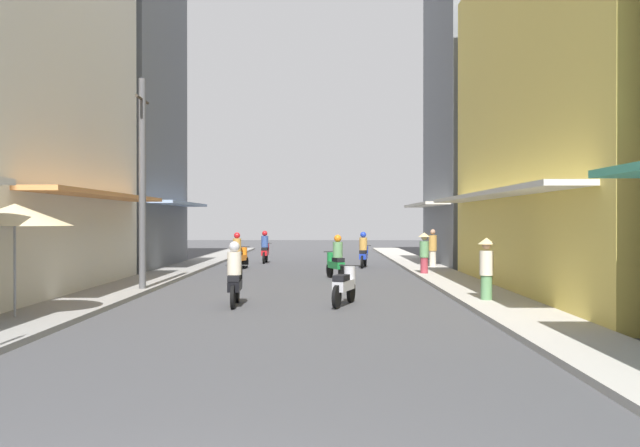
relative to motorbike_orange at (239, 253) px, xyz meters
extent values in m
plane|color=#424244|center=(2.80, -6.47, -0.70)|extent=(95.67, 95.67, 0.00)
cube|color=gray|center=(-2.28, -6.47, -0.64)|extent=(1.80, 51.49, 0.12)
cube|color=#ADA89E|center=(7.89, -6.47, -0.64)|extent=(1.80, 51.49, 0.12)
cube|color=#D88C4C|center=(-2.68, -8.94, 2.10)|extent=(1.10, 9.06, 0.12)
cube|color=slate|center=(-6.18, 0.83, 8.16)|extent=(6.00, 8.01, 17.73)
cube|color=#8CA5CC|center=(-2.68, 0.83, 2.10)|extent=(1.10, 7.21, 0.12)
cube|color=#EFD159|center=(11.79, -9.00, 4.52)|extent=(6.00, 13.98, 10.45)
cube|color=silver|center=(8.29, -9.00, 2.10)|extent=(1.10, 12.58, 0.12)
cube|color=slate|center=(11.79, 3.01, 8.17)|extent=(6.00, 8.15, 17.75)
cube|color=silver|center=(8.29, 3.01, 2.10)|extent=(1.10, 7.33, 0.12)
cylinder|color=black|center=(0.19, 0.62, -0.42)|extent=(0.24, 0.56, 0.56)
cylinder|color=black|center=(-0.17, -0.57, -0.42)|extent=(0.24, 0.56, 0.56)
cube|color=orange|center=(-0.01, -0.02, -0.20)|extent=(0.56, 1.04, 0.24)
cube|color=black|center=(-0.06, -0.21, 0.00)|extent=(0.43, 0.62, 0.14)
cylinder|color=orange|center=(0.15, 0.51, 0.00)|extent=(0.28, 0.28, 0.45)
cylinder|color=black|center=(0.15, 0.51, 0.25)|extent=(0.53, 0.19, 0.03)
cylinder|color=#BF8C3F|center=(-0.05, -0.16, 0.35)|extent=(0.34, 0.34, 0.55)
sphere|color=red|center=(-0.05, -0.16, 0.75)|extent=(0.26, 0.26, 0.26)
cylinder|color=black|center=(4.30, -10.97, -0.42)|extent=(0.25, 0.56, 0.56)
cylinder|color=black|center=(3.91, -12.16, -0.42)|extent=(0.25, 0.56, 0.56)
cube|color=#B2B2B7|center=(4.09, -11.62, -0.20)|extent=(0.57, 1.04, 0.24)
cube|color=black|center=(4.03, -11.81, 0.00)|extent=(0.44, 0.62, 0.14)
cylinder|color=#B2B2B7|center=(4.26, -11.09, 0.00)|extent=(0.28, 0.28, 0.45)
cylinder|color=black|center=(4.26, -11.09, 0.25)|extent=(0.53, 0.20, 0.03)
cylinder|color=black|center=(3.80, -3.72, -0.42)|extent=(0.26, 0.55, 0.56)
cylinder|color=black|center=(4.22, -4.90, -0.42)|extent=(0.26, 0.55, 0.56)
cube|color=#197233|center=(4.03, -4.36, -0.20)|extent=(0.60, 1.04, 0.24)
cube|color=black|center=(4.09, -4.55, 0.00)|extent=(0.45, 0.62, 0.14)
cylinder|color=#197233|center=(3.84, -3.84, 0.00)|extent=(0.28, 0.28, 0.45)
cylinder|color=black|center=(3.84, -3.84, 0.25)|extent=(0.53, 0.21, 0.03)
cylinder|color=#598C59|center=(4.08, -4.50, 0.35)|extent=(0.34, 0.34, 0.55)
sphere|color=orange|center=(4.08, -4.50, 0.75)|extent=(0.26, 0.26, 0.26)
cylinder|color=black|center=(5.44, 2.03, -0.42)|extent=(0.17, 0.57, 0.56)
cylinder|color=black|center=(5.23, 0.80, -0.42)|extent=(0.17, 0.57, 0.56)
cube|color=#1E38B7|center=(5.32, 1.37, -0.20)|extent=(0.44, 1.03, 0.24)
cube|color=black|center=(5.29, 1.17, 0.00)|extent=(0.37, 0.60, 0.14)
cylinder|color=#1E38B7|center=(5.42, 1.91, 0.00)|extent=(0.28, 0.28, 0.45)
cylinder|color=black|center=(5.42, 1.91, 0.25)|extent=(0.55, 0.12, 0.03)
cylinder|color=#BF8C3F|center=(5.30, 1.22, 0.35)|extent=(0.34, 0.34, 0.55)
sphere|color=#1E38B7|center=(5.30, 1.22, 0.75)|extent=(0.26, 0.26, 0.26)
cylinder|color=black|center=(0.71, 5.05, -0.42)|extent=(0.09, 0.56, 0.56)
cylinder|color=black|center=(0.70, 3.80, -0.42)|extent=(0.09, 0.56, 0.56)
cube|color=red|center=(0.70, 4.38, -0.20)|extent=(0.29, 1.00, 0.24)
cube|color=black|center=(0.70, 4.18, 0.00)|extent=(0.29, 0.56, 0.14)
cylinder|color=red|center=(0.71, 4.93, 0.00)|extent=(0.28, 0.28, 0.45)
cylinder|color=black|center=(0.71, 4.93, 0.25)|extent=(0.55, 0.04, 0.03)
cylinder|color=#334C8C|center=(0.70, 4.23, 0.35)|extent=(0.34, 0.34, 0.55)
sphere|color=red|center=(0.70, 4.23, 0.75)|extent=(0.26, 0.26, 0.26)
cylinder|color=black|center=(1.41, -10.99, -0.42)|extent=(0.11, 0.56, 0.56)
cylinder|color=black|center=(1.47, -12.24, -0.42)|extent=(0.11, 0.56, 0.56)
cube|color=black|center=(1.45, -11.67, -0.20)|extent=(0.33, 1.01, 0.24)
cube|color=black|center=(1.46, -11.86, 0.00)|extent=(0.31, 0.57, 0.14)
cylinder|color=black|center=(1.42, -11.12, 0.00)|extent=(0.28, 0.28, 0.45)
cylinder|color=black|center=(1.42, -11.12, 0.25)|extent=(0.55, 0.06, 0.03)
cylinder|color=beige|center=(1.45, -11.82, 0.35)|extent=(0.34, 0.34, 0.55)
sphere|color=#B2B2B7|center=(1.45, -11.82, 0.75)|extent=(0.26, 0.26, 0.26)
cylinder|color=beige|center=(8.20, 0.31, -0.31)|extent=(0.28, 0.28, 0.79)
cylinder|color=#BF8C3F|center=(8.20, 0.31, 0.42)|extent=(0.34, 0.34, 0.66)
sphere|color=tan|center=(8.20, 0.31, 0.89)|extent=(0.22, 0.22, 0.22)
cylinder|color=#598C59|center=(7.64, -11.32, -0.34)|extent=(0.28, 0.28, 0.72)
cylinder|color=beige|center=(7.64, -11.32, 0.33)|extent=(0.34, 0.34, 0.61)
sphere|color=tan|center=(7.64, -11.32, 0.77)|extent=(0.22, 0.22, 0.22)
cone|color=#D1B77A|center=(7.64, -11.32, 0.87)|extent=(0.44, 0.44, 0.16)
cylinder|color=#99333F|center=(7.31, -3.20, -0.35)|extent=(0.28, 0.28, 0.71)
cylinder|color=#598C59|center=(7.31, -3.20, 0.31)|extent=(0.34, 0.34, 0.60)
sphere|color=tan|center=(7.31, -3.20, 0.75)|extent=(0.22, 0.22, 0.22)
cone|color=#D1B77A|center=(7.31, -3.20, 0.85)|extent=(0.44, 0.44, 0.16)
cylinder|color=#99999E|center=(-2.67, -14.33, 0.42)|extent=(0.05, 0.05, 2.25)
cone|color=beige|center=(-2.67, -14.33, 1.50)|extent=(2.27, 2.27, 0.45)
cylinder|color=#4C4C4F|center=(-1.63, -8.72, 2.38)|extent=(0.20, 0.20, 6.16)
cylinder|color=#3F382D|center=(-1.63, -8.72, 4.86)|extent=(0.08, 1.20, 0.08)
camera|label=1|loc=(3.65, -27.67, 1.39)|focal=37.07mm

